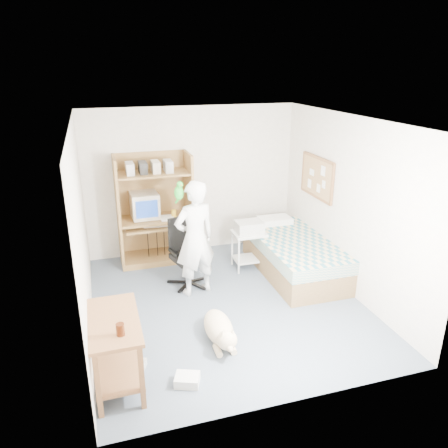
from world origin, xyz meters
name	(u,v)px	position (x,y,z in m)	size (l,w,h in m)	color
floor	(227,303)	(0.00, 0.00, 0.00)	(4.00, 4.00, 0.00)	#465260
wall_back	(192,181)	(0.00, 2.00, 1.25)	(3.60, 0.02, 2.50)	beige
wall_right	(349,206)	(1.80, 0.00, 1.25)	(0.02, 4.00, 2.50)	beige
wall_left	(82,233)	(-1.80, 0.00, 1.25)	(0.02, 4.00, 2.50)	beige
ceiling	(227,120)	(0.00, 0.00, 2.50)	(3.60, 4.00, 0.02)	white
computer_hutch	(155,213)	(-0.70, 1.74, 0.82)	(1.20, 0.63, 1.80)	brown
bed	(293,255)	(1.30, 0.62, 0.29)	(1.02, 2.02, 0.66)	brown
side_desk	(116,342)	(-1.55, -1.20, 0.49)	(0.50, 1.00, 0.75)	brown
corkboard	(317,177)	(1.77, 0.90, 1.45)	(0.04, 0.94, 0.66)	#9B7A45
office_chair	(187,261)	(-0.40, 0.73, 0.36)	(0.57, 0.57, 1.01)	black
person	(195,239)	(-0.33, 0.43, 0.84)	(0.61, 0.40, 1.68)	white
parrot	(179,192)	(-0.53, 0.44, 1.53)	(0.12, 0.21, 0.34)	#148D25
dog	(220,329)	(-0.34, -0.83, 0.16)	(0.34, 1.01, 0.38)	beige
printer_cart	(249,244)	(0.68, 0.98, 0.41)	(0.52, 0.41, 0.62)	silver
printer	(249,227)	(0.68, 0.98, 0.71)	(0.42, 0.32, 0.18)	#B3B3AE
crt_monitor	(145,205)	(-0.86, 1.75, 0.98)	(0.45, 0.47, 0.41)	beige
keyboard	(158,225)	(-0.68, 1.58, 0.67)	(0.45, 0.16, 0.03)	beige
pencil_cup	(174,213)	(-0.40, 1.65, 0.82)	(0.08, 0.08, 0.12)	gold
drink_glass	(120,330)	(-1.50, -1.49, 0.81)	(0.08, 0.08, 0.12)	#3B1809
floor_box_a	(187,380)	(-0.88, -1.45, 0.05)	(0.25, 0.20, 0.10)	silver
floor_box_b	(136,367)	(-1.36, -1.07, 0.04)	(0.18, 0.22, 0.08)	#A6A7A2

